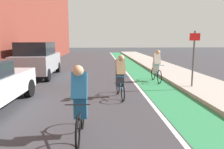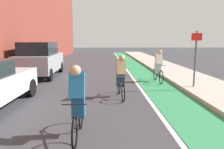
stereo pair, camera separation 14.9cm
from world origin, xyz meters
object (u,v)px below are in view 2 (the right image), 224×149
Objects in this scene: parked_suv_silver at (40,59)px; cyclist_mid at (78,102)px; cyclist_trailing at (121,75)px; street_sign_post at (196,53)px; cyclist_far at (158,65)px.

cyclist_mid is at bearing -68.68° from parked_suv_silver.
cyclist_trailing is 3.46m from street_sign_post.
cyclist_trailing is 0.97× the size of cyclist_far.
cyclist_far is at bearing -15.69° from parked_suv_silver.
parked_suv_silver reaches higher than cyclist_trailing.
cyclist_mid reaches higher than cyclist_trailing.
parked_suv_silver is 6.42m from cyclist_trailing.
cyclist_far is at bearing 54.33° from cyclist_trailing.
cyclist_far is at bearing 120.37° from street_sign_post.
parked_suv_silver is 2.50× the size of cyclist_far.
cyclist_trailing is (1.17, 3.28, 0.03)m from cyclist_mid.
street_sign_post is at bearing -25.93° from parked_suv_silver.
parked_suv_silver is at bearing 111.32° from cyclist_mid.
parked_suv_silver is 8.36m from street_sign_post.
parked_suv_silver is 6.67m from cyclist_far.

